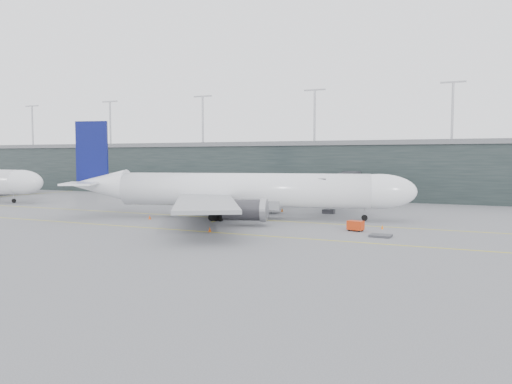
% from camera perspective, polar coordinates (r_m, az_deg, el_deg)
% --- Properties ---
extents(ground, '(320.00, 320.00, 0.00)m').
position_cam_1_polar(ground, '(95.92, -4.84, -2.58)').
color(ground, '#5A5A5F').
rests_on(ground, ground).
extents(taxiline_a, '(160.00, 0.25, 0.02)m').
position_cam_1_polar(taxiline_a, '(92.46, -6.04, -2.83)').
color(taxiline_a, '#D1C813').
rests_on(taxiline_a, ground).
extents(taxiline_b, '(160.00, 0.25, 0.02)m').
position_cam_1_polar(taxiline_b, '(79.12, -11.85, -4.05)').
color(taxiline_b, '#D1C813').
rests_on(taxiline_b, ground).
extents(taxiline_lead_main, '(0.25, 60.00, 0.02)m').
position_cam_1_polar(taxiline_lead_main, '(111.83, 2.36, -1.63)').
color(taxiline_lead_main, '#D1C813').
rests_on(taxiline_lead_main, ground).
extents(taxiline_lead_adj, '(0.25, 60.00, 0.02)m').
position_cam_1_polar(taxiline_lead_adj, '(159.54, -25.43, -0.33)').
color(taxiline_lead_adj, '#D1C813').
rests_on(taxiline_lead_adj, ground).
extents(terminal, '(240.00, 36.00, 29.00)m').
position_cam_1_polar(terminal, '(148.80, 5.96, 2.69)').
color(terminal, black).
rests_on(terminal, ground).
extents(main_aircraft, '(62.39, 57.52, 17.70)m').
position_cam_1_polar(main_aircraft, '(89.31, -1.72, 0.15)').
color(main_aircraft, white).
rests_on(main_aircraft, ground).
extents(jet_bridge, '(7.88, 49.06, 7.47)m').
position_cam_1_polar(jet_bridge, '(112.83, 10.07, 1.21)').
color(jet_bridge, '#2E2F34').
rests_on(jet_bridge, ground).
extents(gse_cart, '(2.55, 1.96, 1.54)m').
position_cam_1_polar(gse_cart, '(75.67, 11.31, -3.76)').
color(gse_cart, '#BD310D').
rests_on(gse_cart, ground).
extents(baggage_dolly, '(2.99, 2.44, 0.29)m').
position_cam_1_polar(baggage_dolly, '(71.11, 14.06, -4.85)').
color(baggage_dolly, '#343539').
rests_on(baggage_dolly, ground).
extents(uld_a, '(2.72, 2.50, 2.00)m').
position_cam_1_polar(uld_a, '(106.29, -5.18, -1.37)').
color(uld_a, '#333338').
rests_on(uld_a, ground).
extents(uld_b, '(2.25, 1.96, 1.77)m').
position_cam_1_polar(uld_b, '(106.66, -3.10, -1.41)').
color(uld_b, '#333338').
rests_on(uld_b, ground).
extents(uld_c, '(1.91, 1.57, 1.66)m').
position_cam_1_polar(uld_c, '(104.46, -2.69, -1.55)').
color(uld_c, '#333338').
rests_on(uld_c, ground).
extents(cone_nose, '(0.41, 0.41, 0.66)m').
position_cam_1_polar(cone_nose, '(78.77, 14.23, -3.89)').
color(cone_nose, orange).
rests_on(cone_nose, ground).
extents(cone_wing_stbd, '(0.49, 0.49, 0.78)m').
position_cam_1_polar(cone_wing_stbd, '(73.67, -5.31, -4.27)').
color(cone_wing_stbd, '#D14A0B').
rests_on(cone_wing_stbd, ground).
extents(cone_wing_port, '(0.49, 0.49, 0.78)m').
position_cam_1_polar(cone_wing_port, '(100.62, 3.00, -2.04)').
color(cone_wing_port, '#CA550B').
rests_on(cone_wing_port, ground).
extents(cone_tail, '(0.48, 0.48, 0.76)m').
position_cam_1_polar(cone_tail, '(90.20, -12.06, -2.83)').
color(cone_tail, '#D3480B').
rests_on(cone_tail, ground).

